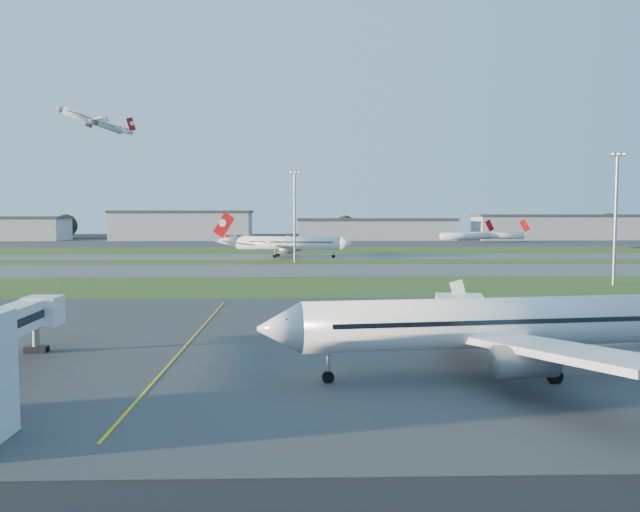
{
  "coord_description": "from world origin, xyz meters",
  "views": [
    {
      "loc": [
        17.55,
        -67.36,
        14.17
      ],
      "look_at": [
        20.23,
        35.19,
        7.0
      ],
      "focal_mm": 35.0,
      "sensor_mm": 36.0,
      "label": 1
    }
  ],
  "objects_px": {
    "airliner_parked": "(500,324)",
    "mini_jet_near": "(466,236)",
    "light_mast_centre": "(295,210)",
    "mini_jet_far": "(496,235)",
    "airliner_taxiing": "(287,243)",
    "light_mast_east": "(616,209)"
  },
  "relations": [
    {
      "from": "airliner_parked",
      "to": "mini_jet_near",
      "type": "relative_size",
      "value": 1.51
    },
    {
      "from": "airliner_parked",
      "to": "light_mast_centre",
      "type": "relative_size",
      "value": 1.62
    },
    {
      "from": "light_mast_centre",
      "to": "airliner_parked",
      "type": "bearing_deg",
      "value": -80.97
    },
    {
      "from": "airliner_taxiing",
      "to": "mini_jet_near",
      "type": "bearing_deg",
      "value": -122.82
    },
    {
      "from": "airliner_parked",
      "to": "mini_jet_near",
      "type": "distance_m",
      "value": 243.32
    },
    {
      "from": "airliner_parked",
      "to": "light_mast_east",
      "type": "height_order",
      "value": "light_mast_east"
    },
    {
      "from": "airliner_parked",
      "to": "light_mast_centre",
      "type": "bearing_deg",
      "value": 92.04
    },
    {
      "from": "mini_jet_far",
      "to": "light_mast_centre",
      "type": "bearing_deg",
      "value": -109.56
    },
    {
      "from": "airliner_taxiing",
      "to": "mini_jet_far",
      "type": "distance_m",
      "value": 137.5
    },
    {
      "from": "airliner_taxiing",
      "to": "light_mast_east",
      "type": "height_order",
      "value": "light_mast_east"
    },
    {
      "from": "mini_jet_far",
      "to": "light_mast_east",
      "type": "relative_size",
      "value": 1.07
    },
    {
      "from": "mini_jet_near",
      "to": "light_mast_east",
      "type": "relative_size",
      "value": 1.08
    },
    {
      "from": "airliner_parked",
      "to": "mini_jet_far",
      "type": "relative_size",
      "value": 1.52
    },
    {
      "from": "airliner_taxiing",
      "to": "light_mast_east",
      "type": "bearing_deg",
      "value": 138.87
    },
    {
      "from": "airliner_taxiing",
      "to": "mini_jet_near",
      "type": "xyz_separation_m",
      "value": [
        80.99,
        92.75,
        -1.2
      ]
    },
    {
      "from": "mini_jet_far",
      "to": "light_mast_centre",
      "type": "relative_size",
      "value": 1.07
    },
    {
      "from": "light_mast_centre",
      "to": "light_mast_east",
      "type": "distance_m",
      "value": 84.29
    },
    {
      "from": "airliner_parked",
      "to": "airliner_taxiing",
      "type": "bearing_deg",
      "value": 91.8
    },
    {
      "from": "mini_jet_far",
      "to": "light_mast_east",
      "type": "bearing_deg",
      "value": -81.19
    },
    {
      "from": "mini_jet_near",
      "to": "light_mast_centre",
      "type": "distance_m",
      "value": 138.35
    },
    {
      "from": "airliner_taxiing",
      "to": "light_mast_centre",
      "type": "relative_size",
      "value": 1.58
    },
    {
      "from": "light_mast_centre",
      "to": "mini_jet_far",
      "type": "bearing_deg",
      "value": 51.53
    }
  ]
}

